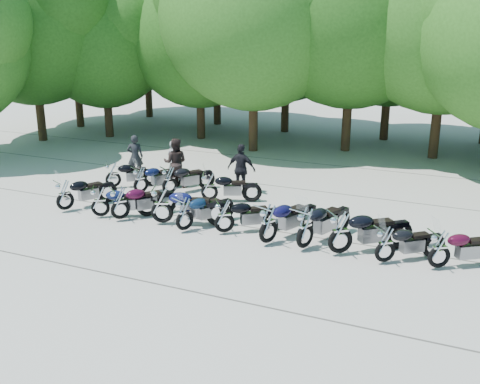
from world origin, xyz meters
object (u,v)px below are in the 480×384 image
at_px(motorcycle_3, 162,204).
at_px(rider_1, 175,163).
at_px(motorcycle_1, 100,201).
at_px(motorcycle_10, 440,248).
at_px(motorcycle_12, 141,179).
at_px(motorcycle_11, 113,174).
at_px(motorcycle_6, 268,223).
at_px(motorcycle_7, 305,227).
at_px(motorcycle_13, 170,179).
at_px(motorcycle_9, 386,243).
at_px(motorcycle_14, 209,186).
at_px(motorcycle_8, 341,231).
at_px(rider_0, 135,156).
at_px(rider_3, 174,161).
at_px(motorcycle_0, 65,194).
at_px(motorcycle_5, 224,215).
at_px(rider_2, 241,169).
at_px(motorcycle_4, 184,213).
at_px(motorcycle_2, 120,202).

bearing_deg(motorcycle_3, rider_1, 3.80).
xyz_separation_m(motorcycle_1, motorcycle_10, (10.36, 0.28, 0.02)).
relative_size(motorcycle_1, rider_1, 1.09).
bearing_deg(motorcycle_12, motorcycle_11, 21.62).
xyz_separation_m(motorcycle_6, motorcycle_7, (1.07, 0.06, 0.01)).
bearing_deg(motorcycle_13, motorcycle_6, -177.06).
relative_size(motorcycle_3, motorcycle_7, 1.00).
relative_size(motorcycle_6, motorcycle_9, 1.17).
height_order(motorcycle_12, motorcycle_14, motorcycle_14).
xyz_separation_m(motorcycle_14, rider_1, (-2.03, 1.17, 0.36)).
relative_size(motorcycle_3, motorcycle_8, 0.98).
distance_m(rider_0, rider_3, 1.76).
distance_m(motorcycle_0, motorcycle_5, 5.75).
xyz_separation_m(motorcycle_6, rider_2, (-2.65, 4.17, 0.26)).
xyz_separation_m(motorcycle_3, motorcycle_10, (8.21, 0.02, -0.09)).
xyz_separation_m(motorcycle_0, motorcycle_13, (2.26, 2.98, -0.01)).
relative_size(motorcycle_4, motorcycle_13, 1.01).
xyz_separation_m(motorcycle_3, rider_2, (0.96, 3.99, 0.25)).
height_order(motorcycle_2, motorcycle_5, motorcycle_2).
bearing_deg(motorcycle_10, motorcycle_9, 63.54).
bearing_deg(motorcycle_1, motorcycle_2, -116.84).
relative_size(motorcycle_7, rider_0, 1.39).
height_order(motorcycle_7, rider_0, rider_0).
relative_size(motorcycle_12, rider_1, 1.08).
relative_size(motorcycle_1, rider_3, 1.23).
xyz_separation_m(motorcycle_0, motorcycle_6, (7.23, 0.02, 0.07)).
relative_size(motorcycle_0, rider_2, 1.16).
relative_size(motorcycle_3, motorcycle_13, 1.15).
height_order(rider_0, rider_1, rider_1).
relative_size(motorcycle_1, motorcycle_11, 1.01).
xyz_separation_m(motorcycle_4, rider_0, (-4.76, 4.51, 0.27)).
xyz_separation_m(motorcycle_6, rider_0, (-7.43, 4.45, 0.20)).
xyz_separation_m(motorcycle_2, motorcycle_6, (5.02, 0.03, 0.05)).
height_order(motorcycle_5, motorcycle_14, motorcycle_5).
xyz_separation_m(motorcycle_8, rider_3, (-7.73, 4.44, 0.14)).
distance_m(motorcycle_8, motorcycle_9, 1.22).
height_order(motorcycle_4, rider_1, rider_1).
height_order(motorcycle_1, motorcycle_3, motorcycle_3).
bearing_deg(motorcycle_2, motorcycle_0, 37.22).
relative_size(motorcycle_5, motorcycle_10, 1.00).
xyz_separation_m(motorcycle_4, motorcycle_10, (7.28, 0.26, -0.01)).
xyz_separation_m(motorcycle_0, motorcycle_9, (10.51, 0.03, -0.03)).
bearing_deg(motorcycle_2, motorcycle_9, -142.24).
bearing_deg(rider_2, rider_0, -2.49).
distance_m(motorcycle_6, rider_1, 6.67).
xyz_separation_m(motorcycle_7, rider_0, (-8.50, 4.39, 0.19)).
height_order(motorcycle_1, motorcycle_6, motorcycle_6).
height_order(motorcycle_0, motorcycle_3, motorcycle_3).
xyz_separation_m(motorcycle_11, rider_1, (2.04, 1.19, 0.37)).
height_order(motorcycle_1, motorcycle_4, motorcycle_4).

